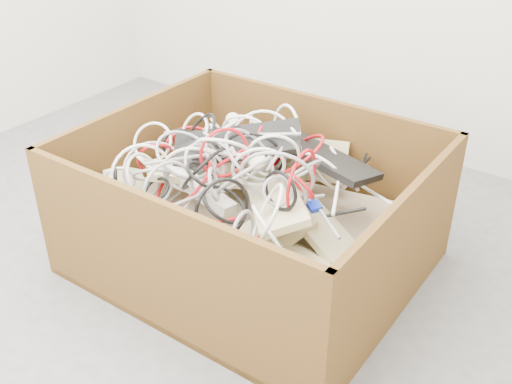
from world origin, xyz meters
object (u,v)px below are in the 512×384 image
Objects in this scene: power_strip_left at (225,156)px; vga_plug at (314,206)px; cardboard_box at (249,231)px; power_strip_right at (199,189)px.

power_strip_left reaches higher than vga_plug.
power_strip_left is at bearing -157.94° from vga_plug.
power_strip_right is at bearing -140.64° from cardboard_box.
vga_plug is at bearing 22.90° from power_strip_right.
vga_plug is at bearing -1.49° from cardboard_box.
vga_plug is (0.27, -0.01, 0.21)m from cardboard_box.
vga_plug is (0.41, 0.10, 0.02)m from power_strip_right.
cardboard_box is at bearing -148.42° from vga_plug.
power_strip_left is at bearing 107.33° from power_strip_right.
cardboard_box is at bearing -71.85° from power_strip_left.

